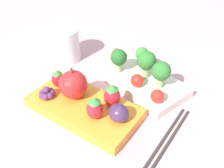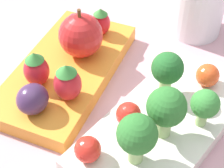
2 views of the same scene
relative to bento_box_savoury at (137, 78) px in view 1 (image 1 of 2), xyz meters
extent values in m
plane|color=#C6939E|center=(-0.01, -0.07, -0.01)|extent=(4.00, 4.00, 0.00)
cube|color=silver|center=(0.00, 0.00, 0.00)|extent=(0.24, 0.14, 0.02)
cube|color=orange|center=(-0.02, -0.14, 0.00)|extent=(0.23, 0.14, 0.02)
cylinder|color=#93B770|center=(0.06, 0.00, 0.02)|extent=(0.01, 0.01, 0.02)
sphere|color=#2D702D|center=(0.06, 0.00, 0.05)|extent=(0.04, 0.04, 0.04)
cylinder|color=#93B770|center=(-0.02, 0.03, 0.02)|extent=(0.01, 0.01, 0.02)
sphere|color=#388438|center=(-0.02, 0.03, 0.04)|extent=(0.03, 0.03, 0.03)
cylinder|color=#93B770|center=(0.02, 0.01, 0.02)|extent=(0.02, 0.02, 0.02)
sphere|color=#2D702D|center=(0.02, 0.01, 0.05)|extent=(0.04, 0.04, 0.04)
cylinder|color=#93B770|center=(-0.04, -0.02, 0.02)|extent=(0.01, 0.01, 0.02)
sphere|color=#236028|center=(-0.04, -0.02, 0.05)|extent=(0.04, 0.04, 0.04)
sphere|color=red|center=(0.08, -0.04, 0.02)|extent=(0.03, 0.03, 0.03)
sphere|color=red|center=(0.02, -0.03, 0.02)|extent=(0.03, 0.03, 0.03)
sphere|color=#DB4C1E|center=(-0.07, 0.02, 0.02)|extent=(0.03, 0.03, 0.03)
sphere|color=red|center=(-0.04, -0.14, 0.04)|extent=(0.06, 0.06, 0.06)
cylinder|color=brown|center=(-0.04, -0.14, 0.07)|extent=(0.00, 0.00, 0.01)
ellipsoid|color=red|center=(0.03, -0.11, 0.03)|extent=(0.03, 0.03, 0.04)
cone|color=#388438|center=(0.03, -0.11, 0.05)|extent=(0.02, 0.02, 0.01)
ellipsoid|color=red|center=(-0.09, -0.14, 0.03)|extent=(0.03, 0.03, 0.03)
cone|color=#388438|center=(-0.09, -0.14, 0.04)|extent=(0.02, 0.02, 0.01)
ellipsoid|color=red|center=(0.03, -0.15, 0.03)|extent=(0.03, 0.03, 0.04)
cone|color=#388438|center=(0.03, -0.15, 0.05)|extent=(0.02, 0.02, 0.01)
ellipsoid|color=#42284C|center=(0.06, -0.13, 0.03)|extent=(0.04, 0.03, 0.03)
sphere|color=#562D5B|center=(-0.07, -0.18, 0.02)|extent=(0.01, 0.01, 0.01)
sphere|color=#562D5B|center=(-0.08, -0.17, 0.02)|extent=(0.01, 0.01, 0.01)
sphere|color=#562D5B|center=(-0.08, -0.17, 0.02)|extent=(0.01, 0.01, 0.01)
sphere|color=#562D5B|center=(-0.09, -0.17, 0.02)|extent=(0.01, 0.01, 0.01)
sphere|color=#562D5B|center=(-0.09, -0.18, 0.02)|extent=(0.01, 0.01, 0.01)
sphere|color=#562D5B|center=(-0.08, -0.19, 0.02)|extent=(0.01, 0.01, 0.01)
sphere|color=#562D5B|center=(-0.08, -0.18, 0.02)|extent=(0.01, 0.01, 0.01)
sphere|color=#562D5B|center=(-0.08, -0.18, 0.03)|extent=(0.01, 0.01, 0.01)
cylinder|color=silver|center=(-0.19, -0.04, 0.03)|extent=(0.07, 0.07, 0.08)
cylinder|color=#332D28|center=(0.15, -0.11, -0.01)|extent=(0.04, 0.21, 0.01)
cylinder|color=#332D28|center=(0.14, -0.11, -0.01)|extent=(0.04, 0.21, 0.01)
camera|label=1|loc=(0.26, -0.36, 0.33)|focal=40.00mm
camera|label=2|loc=(0.25, 0.08, 0.32)|focal=60.00mm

